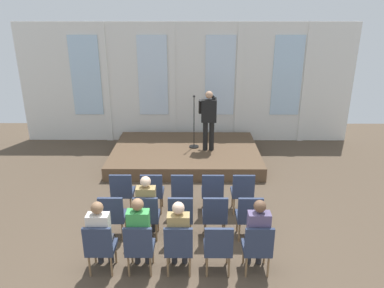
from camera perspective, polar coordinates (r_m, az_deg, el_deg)
name	(u,v)px	position (r m, az deg, el deg)	size (l,w,h in m)	color
ground_plane	(180,258)	(6.76, -1.91, -17.52)	(16.39, 16.39, 0.00)	brown
rear_partition	(187,83)	(11.84, -0.72, 9.57)	(10.73, 0.14, 3.84)	silver
stage_platform	(186,154)	(10.62, -1.02, -1.60)	(4.21, 2.98, 0.37)	brown
speaker	(209,116)	(10.14, 2.64, 4.38)	(0.51, 0.69, 1.72)	black
mic_stand	(194,136)	(10.53, 0.31, 1.23)	(0.28, 0.28, 1.55)	black
chair_r0_c0	(122,190)	(7.94, -10.93, -7.14)	(0.46, 0.44, 0.94)	olive
chair_r0_c1	(152,190)	(7.84, -6.28, -7.24)	(0.46, 0.44, 0.94)	olive
chair_r0_c2	(182,190)	(7.79, -1.53, -7.29)	(0.46, 0.44, 0.94)	olive
chair_r0_c3	(212,190)	(7.80, 3.24, -7.29)	(0.46, 0.44, 0.94)	olive
chair_r0_c4	(243,190)	(7.86, 7.97, -7.25)	(0.46, 0.44, 0.94)	olive
chair_r1_c0	(113,214)	(7.11, -12.40, -10.74)	(0.46, 0.44, 0.94)	olive
chair_r1_c1	(147,214)	(7.00, -7.15, -10.92)	(0.46, 0.44, 0.94)	olive
audience_r1_c1	(147,203)	(6.98, -7.14, -9.27)	(0.36, 0.39, 1.29)	#2D2D33
chair_r1_c2	(181,214)	(6.95, -1.78, -11.01)	(0.46, 0.44, 0.94)	olive
chair_r1_c3	(215,214)	(6.95, 3.63, -11.01)	(0.46, 0.44, 0.94)	olive
chair_r1_c4	(249,214)	(7.02, 8.98, -10.92)	(0.46, 0.44, 0.94)	olive
chair_r2_c0	(100,246)	(6.32, -14.30, -15.25)	(0.46, 0.44, 0.94)	olive
audience_r2_c0	(100,233)	(6.27, -14.27, -13.38)	(0.36, 0.39, 1.31)	#2D2D33
chair_r2_c1	(139,246)	(6.19, -8.30, -15.58)	(0.46, 0.44, 0.94)	olive
audience_r2_c1	(139,231)	(6.13, -8.30, -13.45)	(0.36, 0.39, 1.37)	#2D2D33
chair_r2_c2	(179,246)	(6.13, -2.11, -15.75)	(0.46, 0.44, 0.94)	olive
audience_r2_c2	(179,233)	(6.09, -2.10, -13.81)	(0.36, 0.39, 1.31)	#2D2D33
chair_r2_c3	(218,246)	(6.14, 4.14, -15.74)	(0.46, 0.44, 0.94)	olive
chair_r2_c4	(258,246)	(6.22, 10.30, -15.56)	(0.46, 0.44, 0.94)	olive
audience_r2_c4	(258,232)	(6.16, 10.30, -13.52)	(0.36, 0.39, 1.35)	#2D2D33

